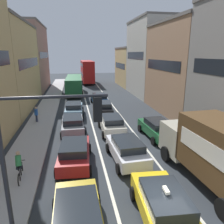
% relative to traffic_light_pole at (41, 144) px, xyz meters
% --- Properties ---
extents(sidewalk_left, '(2.60, 64.00, 0.14)m').
position_rel_traffic_light_pole_xyz_m(sidewalk_left, '(-2.25, 19.54, -3.75)').
color(sidewalk_left, '#AAAAAA').
rests_on(sidewalk_left, ground).
extents(lane_stripe_left, '(0.16, 60.00, 0.01)m').
position_rel_traffic_light_pole_xyz_m(lane_stripe_left, '(2.75, 19.54, -3.81)').
color(lane_stripe_left, silver).
rests_on(lane_stripe_left, ground).
extents(lane_stripe_right, '(0.16, 60.00, 0.01)m').
position_rel_traffic_light_pole_xyz_m(lane_stripe_right, '(6.15, 19.54, -3.81)').
color(lane_stripe_right, silver).
rests_on(lane_stripe_right, ground).
extents(building_row_right, '(7.20, 43.90, 11.90)m').
position_rel_traffic_light_pole_xyz_m(building_row_right, '(14.35, 20.59, 1.41)').
color(building_row_right, tan).
rests_on(building_row_right, ground).
extents(traffic_light_pole, '(3.58, 0.38, 5.50)m').
position_rel_traffic_light_pole_xyz_m(traffic_light_pole, '(0.00, 0.00, 0.00)').
color(traffic_light_pole, '#2D2D33').
rests_on(traffic_light_pole, ground).
extents(removalist_box_truck, '(3.02, 7.81, 3.58)m').
position_rel_traffic_light_pole_xyz_m(removalist_box_truck, '(8.15, 2.02, -1.84)').
color(removalist_box_truck, '#B7B29E').
rests_on(removalist_box_truck, ground).
extents(taxi_centre_lane_front, '(2.27, 4.40, 1.66)m').
position_rel_traffic_light_pole_xyz_m(taxi_centre_lane_front, '(4.51, 0.00, -3.02)').
color(taxi_centre_lane_front, yellow).
rests_on(taxi_centre_lane_front, ground).
extents(sedan_left_lane_front, '(2.11, 4.32, 1.49)m').
position_rel_traffic_light_pole_xyz_m(sedan_left_lane_front, '(1.07, -0.16, -3.02)').
color(sedan_left_lane_front, '#B29319').
rests_on(sedan_left_lane_front, ground).
extents(sedan_centre_lane_second, '(2.25, 4.39, 1.49)m').
position_rel_traffic_light_pole_xyz_m(sedan_centre_lane_second, '(4.31, 5.35, -3.02)').
color(sedan_centre_lane_second, silver).
rests_on(sedan_centre_lane_second, ground).
extents(wagon_left_lane_second, '(2.30, 4.41, 1.49)m').
position_rel_traffic_light_pole_xyz_m(wagon_left_lane_second, '(1.01, 5.45, -3.02)').
color(wagon_left_lane_second, '#A51E1E').
rests_on(wagon_left_lane_second, ground).
extents(hatchback_centre_lane_third, '(2.09, 4.31, 1.49)m').
position_rel_traffic_light_pole_xyz_m(hatchback_centre_lane_third, '(4.27, 10.67, -3.02)').
color(hatchback_centre_lane_third, beige).
rests_on(hatchback_centre_lane_third, ground).
extents(sedan_left_lane_third, '(2.10, 4.32, 1.49)m').
position_rel_traffic_light_pole_xyz_m(sedan_left_lane_third, '(0.91, 11.16, -3.02)').
color(sedan_left_lane_third, gray).
rests_on(sedan_left_lane_third, ground).
extents(coupe_centre_lane_fourth, '(2.28, 4.40, 1.49)m').
position_rel_traffic_light_pole_xyz_m(coupe_centre_lane_fourth, '(4.33, 16.36, -3.02)').
color(coupe_centre_lane_fourth, black).
rests_on(coupe_centre_lane_fourth, ground).
extents(sedan_left_lane_fourth, '(2.22, 4.38, 1.49)m').
position_rel_traffic_light_pole_xyz_m(sedan_left_lane_fourth, '(1.06, 16.46, -3.02)').
color(sedan_left_lane_fourth, '#759EB7').
rests_on(sedan_left_lane_fourth, ground).
extents(sedan_centre_lane_fifth, '(2.19, 4.36, 1.49)m').
position_rel_traffic_light_pole_xyz_m(sedan_centre_lane_fifth, '(4.48, 21.33, -3.02)').
color(sedan_centre_lane_fifth, '#194C8C').
rests_on(sedan_centre_lane_fifth, ground).
extents(sedan_right_lane_behind_truck, '(2.24, 4.39, 1.49)m').
position_rel_traffic_light_pole_xyz_m(sedan_right_lane_behind_truck, '(7.75, 8.86, -3.02)').
color(sedan_right_lane_behind_truck, '#19592D').
rests_on(sedan_right_lane_behind_truck, ground).
extents(bus_mid_queue_primary, '(3.04, 10.57, 2.90)m').
position_rel_traffic_light_pole_xyz_m(bus_mid_queue_primary, '(1.22, 29.92, -2.06)').
color(bus_mid_queue_primary, '#1E6033').
rests_on(bus_mid_queue_primary, ground).
extents(bus_far_queue_secondary, '(2.87, 10.52, 5.06)m').
position_rel_traffic_light_pole_xyz_m(bus_far_queue_secondary, '(4.34, 43.65, -0.99)').
color(bus_far_queue_secondary, '#B21919').
rests_on(bus_far_queue_secondary, ground).
extents(cyclist_on_sidewalk, '(0.50, 1.73, 1.72)m').
position_rel_traffic_light_pole_xyz_m(cyclist_on_sidewalk, '(-1.93, 4.17, -2.97)').
color(cyclist_on_sidewalk, black).
rests_on(cyclist_on_sidewalk, ground).
extents(pedestrian_near_kerb, '(0.34, 0.51, 1.66)m').
position_rel_traffic_light_pole_xyz_m(pedestrian_near_kerb, '(-2.65, 14.55, -2.87)').
color(pedestrian_near_kerb, '#262D47').
rests_on(pedestrian_near_kerb, ground).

